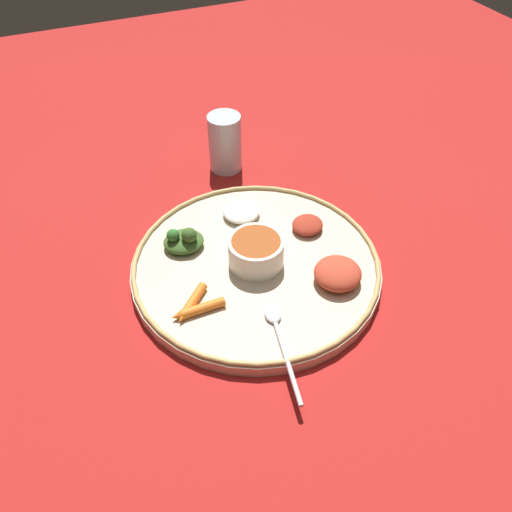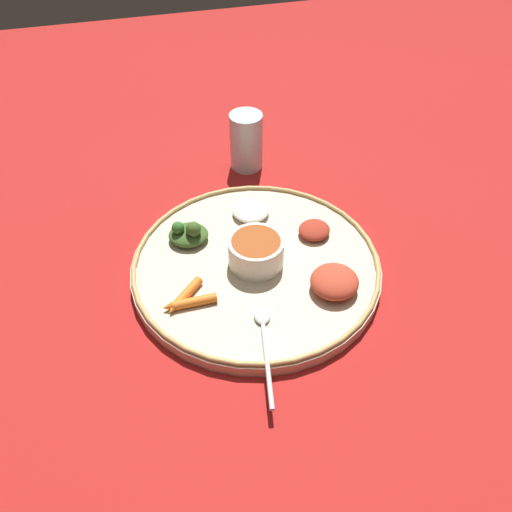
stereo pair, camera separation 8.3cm
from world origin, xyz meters
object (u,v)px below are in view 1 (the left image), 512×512
greens_pile (184,240)px  carrot_outer (199,309)px  center_bowl (256,251)px  spoon (279,336)px  drinking_glass (225,146)px  carrot_near_spoon (192,303)px

greens_pile → carrot_outer: (0.02, 0.14, -0.01)m
center_bowl → spoon: bearing=79.1°
spoon → greens_pile: 0.24m
center_bowl → greens_pile: size_ratio=1.13×
center_bowl → drinking_glass: bearing=-101.6°
center_bowl → carrot_outer: (0.12, 0.06, -0.02)m
spoon → drinking_glass: (-0.09, -0.45, 0.03)m
carrot_near_spoon → carrot_outer: same height
center_bowl → carrot_near_spoon: 0.13m
spoon → carrot_near_spoon: (0.10, -0.11, 0.00)m
center_bowl → greens_pile: 0.13m
spoon → carrot_near_spoon: bearing=-47.9°
center_bowl → spoon: center_bowl is taller
spoon → drinking_glass: size_ratio=1.45×
spoon → carrot_outer: size_ratio=2.05×
spoon → carrot_outer: bearing=-44.8°
greens_pile → drinking_glass: 0.27m
spoon → drinking_glass: 0.46m
center_bowl → drinking_glass: size_ratio=0.77×
greens_pile → carrot_outer: 0.15m
carrot_outer → drinking_glass: 0.40m
greens_pile → carrot_near_spoon: size_ratio=1.22×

